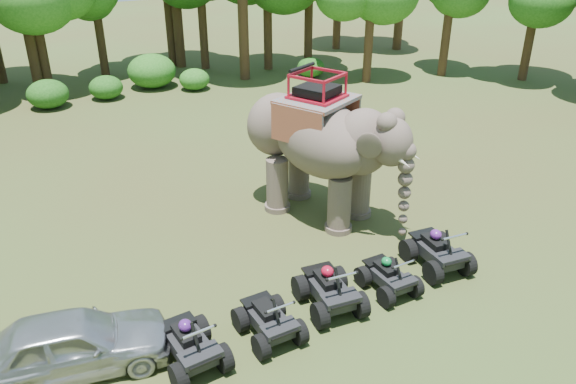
# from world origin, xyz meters

# --- Properties ---
(ground) EXTENTS (110.00, 110.00, 0.00)m
(ground) POSITION_xyz_m (0.00, 0.00, 0.00)
(ground) COLOR #47381E
(ground) RESTS_ON ground
(elephant) EXTENTS (4.59, 6.11, 4.70)m
(elephant) POSITION_xyz_m (2.00, 2.79, 2.35)
(elephant) COLOR #4E3F38
(elephant) RESTS_ON ground
(parked_car) EXTENTS (4.29, 2.39, 1.38)m
(parked_car) POSITION_xyz_m (-6.26, -0.68, 0.69)
(parked_car) COLOR #AEB1B5
(parked_car) RESTS_ON ground
(atv_0) EXTENTS (1.38, 1.82, 1.29)m
(atv_0) POSITION_xyz_m (-4.06, -1.73, 0.65)
(atv_0) COLOR black
(atv_0) RESTS_ON ground
(atv_1) EXTENTS (1.22, 1.65, 1.22)m
(atv_1) POSITION_xyz_m (-2.18, -1.79, 0.61)
(atv_1) COLOR black
(atv_1) RESTS_ON ground
(atv_2) EXTENTS (1.53, 1.96, 1.34)m
(atv_2) POSITION_xyz_m (-0.38, -1.57, 0.67)
(atv_2) COLOR black
(atv_2) RESTS_ON ground
(atv_3) EXTENTS (1.14, 1.55, 1.14)m
(atv_3) POSITION_xyz_m (1.32, -1.74, 0.57)
(atv_3) COLOR black
(atv_3) RESTS_ON ground
(atv_4) EXTENTS (1.54, 1.96, 1.35)m
(atv_4) POSITION_xyz_m (3.16, -1.54, 0.67)
(atv_4) COLOR black
(atv_4) RESTS_ON ground
(tree_0) EXTENTS (4.55, 4.55, 6.50)m
(tree_0) POSITION_xyz_m (0.00, 23.81, 3.25)
(tree_0) COLOR #195114
(tree_0) RESTS_ON ground
(tree_3) EXTENTS (5.02, 5.02, 7.17)m
(tree_3) POSITION_xyz_m (11.74, 19.57, 3.59)
(tree_3) COLOR #195114
(tree_3) RESTS_ON ground
(tree_4) EXTENTS (4.56, 4.56, 6.52)m
(tree_4) POSITION_xyz_m (12.87, 14.87, 3.26)
(tree_4) COLOR #195114
(tree_4) RESTS_ON ground
(tree_5) EXTENTS (4.90, 4.90, 7.00)m
(tree_5) POSITION_xyz_m (17.72, 13.84, 3.50)
(tree_5) COLOR #195114
(tree_5) RESTS_ON ground
(tree_6) EXTENTS (4.89, 4.89, 6.98)m
(tree_6) POSITION_xyz_m (21.16, 10.76, 3.49)
(tree_6) COLOR #195114
(tree_6) RESTS_ON ground
(tree_31) EXTENTS (5.74, 5.74, 8.19)m
(tree_31) POSITION_xyz_m (-3.98, 22.01, 4.10)
(tree_31) COLOR #195114
(tree_31) RESTS_ON ground
(tree_32) EXTENTS (5.43, 5.43, 7.76)m
(tree_32) POSITION_xyz_m (-3.47, 22.16, 3.88)
(tree_32) COLOR #195114
(tree_32) RESTS_ON ground
(tree_35) EXTENTS (5.00, 5.00, 7.15)m
(tree_35) POSITION_xyz_m (5.91, 22.41, 3.57)
(tree_35) COLOR #195114
(tree_35) RESTS_ON ground
(tree_39) EXTENTS (5.24, 5.24, 7.48)m
(tree_39) POSITION_xyz_m (9.28, 20.29, 3.74)
(tree_39) COLOR #195114
(tree_39) RESTS_ON ground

